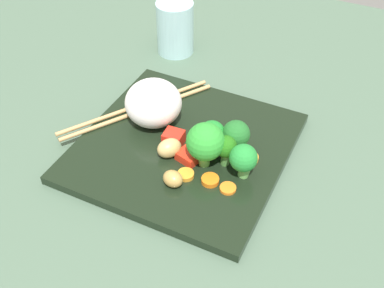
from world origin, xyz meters
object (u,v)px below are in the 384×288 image
(square_plate, at_px, (184,147))
(chopstick_pair, at_px, (137,109))
(broccoli_floret_1, at_px, (205,142))
(carrot_slice_2, at_px, (186,175))
(drinking_glass, at_px, (175,28))
(rice_mound, at_px, (153,103))

(square_plate, xyz_separation_m, chopstick_pair, (-0.04, -0.09, 0.01))
(square_plate, distance_m, broccoli_floret_1, 0.06)
(square_plate, bearing_deg, broccoli_floret_1, 62.83)
(carrot_slice_2, distance_m, drinking_glass, 0.32)
(square_plate, relative_size, carrot_slice_2, 12.83)
(carrot_slice_2, bearing_deg, drinking_glass, -151.03)
(rice_mound, relative_size, broccoli_floret_1, 1.27)
(broccoli_floret_1, xyz_separation_m, carrot_slice_2, (0.03, -0.01, -0.03))
(rice_mound, relative_size, drinking_glass, 0.88)
(chopstick_pair, xyz_separation_m, drinking_glass, (-0.19, -0.03, 0.03))
(square_plate, xyz_separation_m, rice_mound, (-0.03, -0.06, 0.04))
(broccoli_floret_1, bearing_deg, drinking_glass, -145.98)
(rice_mound, bearing_deg, carrot_slice_2, 48.11)
(chopstick_pair, bearing_deg, carrot_slice_2, 88.04)
(rice_mound, bearing_deg, square_plate, 66.59)
(rice_mound, height_order, carrot_slice_2, rice_mound)
(square_plate, distance_m, carrot_slice_2, 0.06)
(rice_mound, height_order, broccoli_floret_1, rice_mound)
(broccoli_floret_1, distance_m, chopstick_pair, 0.15)
(rice_mound, distance_m, drinking_glass, 0.21)
(chopstick_pair, bearing_deg, broccoli_floret_1, 101.13)
(square_plate, distance_m, drinking_glass, 0.26)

